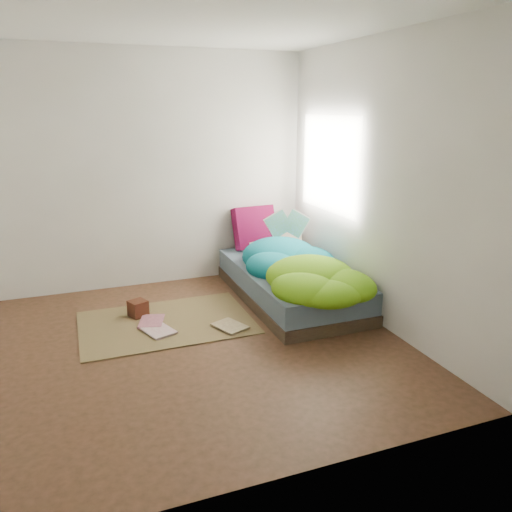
{
  "coord_description": "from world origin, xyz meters",
  "views": [
    {
      "loc": [
        -0.9,
        -3.86,
        1.98
      ],
      "look_at": [
        0.84,
        0.75,
        0.51
      ],
      "focal_mm": 35.0,
      "sensor_mm": 36.0,
      "label": 1
    }
  ],
  "objects": [
    {
      "name": "duvet",
      "position": [
        1.22,
        0.5,
        0.51
      ],
      "size": [
        0.96,
        1.84,
        0.34
      ],
      "primitive_type": null,
      "color": "#08627D",
      "rests_on": "bed"
    },
    {
      "name": "wooden_box",
      "position": [
        -0.38,
        0.8,
        0.09
      ],
      "size": [
        0.21,
        0.21,
        0.16
      ],
      "primitive_type": "cube",
      "rotation": [
        0.0,
        0.0,
        0.4
      ],
      "color": "#360E0C",
      "rests_on": "rug"
    },
    {
      "name": "room_walls",
      "position": [
        0.01,
        0.01,
        1.63
      ],
      "size": [
        3.54,
        3.54,
        2.62
      ],
      "color": "silver",
      "rests_on": "ground"
    },
    {
      "name": "floor_book_c",
      "position": [
        0.28,
        0.17,
        0.02
      ],
      "size": [
        0.33,
        0.37,
        0.02
      ],
      "primitive_type": "imported",
      "rotation": [
        0.0,
        0.0,
        0.4
      ],
      "color": "tan",
      "rests_on": "rug"
    },
    {
      "name": "rug",
      "position": [
        -0.15,
        0.55,
        0.01
      ],
      "size": [
        1.6,
        1.1,
        0.01
      ],
      "primitive_type": "cube",
      "color": "brown",
      "rests_on": "ground"
    },
    {
      "name": "floor_book_a",
      "position": [
        -0.37,
        0.32,
        0.02
      ],
      "size": [
        0.32,
        0.37,
        0.02
      ],
      "primitive_type": "imported",
      "rotation": [
        0.0,
        0.0,
        0.35
      ],
      "color": "silver",
      "rests_on": "rug"
    },
    {
      "name": "floor_book_b",
      "position": [
        -0.39,
        0.61,
        0.03
      ],
      "size": [
        0.3,
        0.35,
        0.03
      ],
      "primitive_type": "imported",
      "rotation": [
        0.0,
        0.0,
        -0.3
      ],
      "color": "#C47182",
      "rests_on": "rug"
    },
    {
      "name": "bed",
      "position": [
        1.22,
        0.72,
        0.17
      ],
      "size": [
        1.0,
        2.0,
        0.34
      ],
      "color": "#32231B",
      "rests_on": "ground"
    },
    {
      "name": "pillow_floral",
      "position": [
        1.39,
        1.51,
        0.41
      ],
      "size": [
        0.72,
        0.61,
        0.14
      ],
      "primitive_type": "cube",
      "rotation": [
        0.0,
        0.0,
        -0.43
      ],
      "color": "beige",
      "rests_on": "bed"
    },
    {
      "name": "ground",
      "position": [
        0.0,
        0.0,
        0.0
      ],
      "size": [
        3.5,
        3.5,
        0.0
      ],
      "primitive_type": "cube",
      "color": "#3A2816",
      "rests_on": "ground"
    },
    {
      "name": "open_book",
      "position": [
        1.39,
        1.2,
        0.81
      ],
      "size": [
        0.43,
        0.19,
        0.26
      ],
      "primitive_type": null,
      "rotation": [
        0.0,
        0.0,
        -0.24
      ],
      "color": "#3C8A2D",
      "rests_on": "duvet"
    },
    {
      "name": "pillow_magenta",
      "position": [
        1.15,
        1.62,
        0.59
      ],
      "size": [
        0.51,
        0.2,
        0.5
      ],
      "primitive_type": "cube",
      "rotation": [
        0.0,
        0.0,
        0.09
      ],
      "color": "#53051F",
      "rests_on": "bed"
    }
  ]
}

